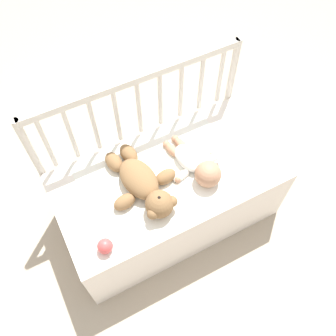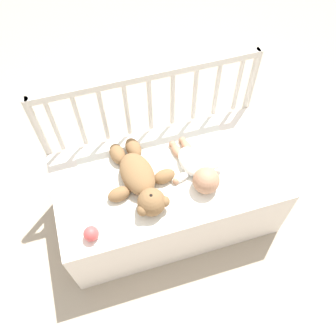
{
  "view_description": "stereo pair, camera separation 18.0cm",
  "coord_description": "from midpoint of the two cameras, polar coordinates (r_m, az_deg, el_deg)",
  "views": [
    {
      "loc": [
        -0.44,
        -0.85,
        2.01
      ],
      "look_at": [
        0.0,
        0.01,
        0.49
      ],
      "focal_mm": 40.0,
      "sensor_mm": 36.0,
      "label": 1
    },
    {
      "loc": [
        -0.28,
        -0.92,
        2.01
      ],
      "look_at": [
        0.0,
        0.01,
        0.49
      ],
      "focal_mm": 40.0,
      "sensor_mm": 36.0,
      "label": 2
    }
  ],
  "objects": [
    {
      "name": "ground_plane",
      "position": [
        2.23,
        -2.25,
        -7.01
      ],
      "size": [
        12.0,
        12.0,
        0.0
      ],
      "primitive_type": "plane",
      "color": "tan"
    },
    {
      "name": "crib_mattress",
      "position": [
        2.04,
        -2.46,
        -4.44
      ],
      "size": [
        1.14,
        0.59,
        0.43
      ],
      "color": "white",
      "rests_on": "ground_plane"
    },
    {
      "name": "crib_rail",
      "position": [
        1.91,
        -7.11,
        8.18
      ],
      "size": [
        1.14,
        0.04,
        0.82
      ],
      "color": "beige",
      "rests_on": "ground_plane"
    },
    {
      "name": "blanket",
      "position": [
        1.84,
        -3.91,
        -1.51
      ],
      "size": [
        0.77,
        0.53,
        0.01
      ],
      "color": "white",
      "rests_on": "crib_mattress"
    },
    {
      "name": "teddy_bear",
      "position": [
        1.77,
        -6.77,
        -2.66
      ],
      "size": [
        0.35,
        0.47,
        0.13
      ],
      "color": "olive",
      "rests_on": "crib_mattress"
    },
    {
      "name": "baby",
      "position": [
        1.82,
        1.58,
        0.3
      ],
      "size": [
        0.28,
        0.37,
        0.13
      ],
      "color": "white",
      "rests_on": "crib_mattress"
    },
    {
      "name": "toy_ball",
      "position": [
        1.69,
        -12.66,
        -11.8
      ],
      "size": [
        0.07,
        0.07,
        0.07
      ],
      "color": "#DB4C4C",
      "rests_on": "crib_mattress"
    }
  ]
}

